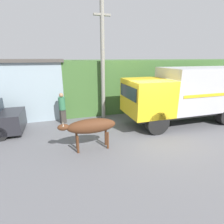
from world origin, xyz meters
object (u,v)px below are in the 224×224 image
(pedestrian_on_hill, at_px, (62,107))
(cargo_truck, at_px, (190,92))
(utility_pole, at_px, (103,61))
(brown_cow, at_px, (91,126))

(pedestrian_on_hill, bearing_deg, cargo_truck, 136.44)
(cargo_truck, xyz_separation_m, utility_pole, (-4.25, 2.16, 1.61))
(pedestrian_on_hill, height_order, utility_pole, utility_pole)
(pedestrian_on_hill, xyz_separation_m, utility_pole, (2.38, 0.30, 2.37))
(cargo_truck, relative_size, brown_cow, 3.08)
(cargo_truck, relative_size, utility_pole, 1.08)
(cargo_truck, relative_size, pedestrian_on_hill, 4.04)
(brown_cow, xyz_separation_m, pedestrian_on_hill, (-0.95, 3.28, -0.03))
(brown_cow, distance_m, pedestrian_on_hill, 3.42)
(cargo_truck, distance_m, pedestrian_on_hill, 6.93)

